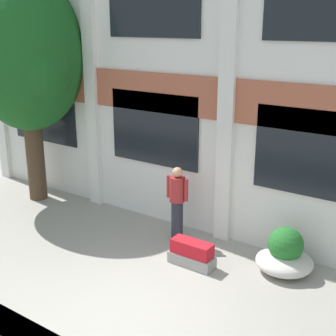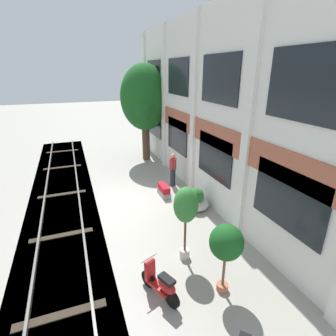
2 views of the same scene
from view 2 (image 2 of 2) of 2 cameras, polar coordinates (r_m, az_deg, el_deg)
ground_plane at (r=11.92m, az=-8.20°, el=-6.90°), size 80.00×80.00×0.00m
apartment_facade at (r=11.80m, az=6.89°, el=12.63°), size 15.60×0.64×7.74m
rail_tracks at (r=11.83m, az=-21.98°, el=-9.30°), size 23.24×2.80×0.43m
broadleaf_tree at (r=16.41m, az=-5.09°, el=14.64°), size 3.07×2.93×5.86m
potted_plant_terracotta_small at (r=6.84m, az=12.57°, el=-15.79°), size 0.85×0.85×1.97m
potted_plant_tall_urn at (r=7.62m, az=3.89°, el=-8.61°), size 0.72×0.72×2.39m
potted_plant_wide_bowl at (r=11.04m, az=6.00°, el=-7.12°), size 1.10×1.10×0.92m
potted_plant_square_trough at (r=12.10m, az=-0.89°, el=-4.94°), size 0.94×0.36×0.52m
scooter_second_parked at (r=7.18m, az=-1.48°, el=-23.89°), size 1.31×0.72×0.98m
resident_by_doorway at (r=12.86m, az=1.07°, el=-0.16°), size 0.53×0.34×1.68m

